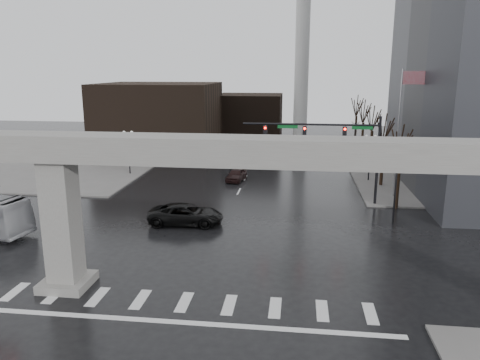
{
  "coord_description": "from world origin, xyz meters",
  "views": [
    {
      "loc": [
        5.69,
        -22.98,
        12.04
      ],
      "look_at": [
        1.82,
        8.25,
        4.5
      ],
      "focal_mm": 35.0,
      "sensor_mm": 36.0,
      "label": 1
    }
  ],
  "objects": [
    {
      "name": "signal_mast_arm",
      "position": [
        8.99,
        18.8,
        5.83
      ],
      "size": [
        12.12,
        0.43,
        8.0
      ],
      "color": "black",
      "rests_on": "ground"
    },
    {
      "name": "ground",
      "position": [
        0.0,
        0.0,
        0.0
      ],
      "size": [
        160.0,
        160.0,
        0.0
      ],
      "primitive_type": "plane",
      "color": "black",
      "rests_on": "ground"
    },
    {
      "name": "tree_right_2",
      "position": [
        14.53,
        34.02,
        2.91
      ],
      "size": [
        1.1,
        1.63,
        7.85
      ],
      "color": "black",
      "rests_on": "ground"
    },
    {
      "name": "lamp_right_1",
      "position": [
        13.5,
        28.0,
        3.47
      ],
      "size": [
        1.22,
        0.32,
        5.11
      ],
      "color": "black",
      "rests_on": "ground"
    },
    {
      "name": "pickup_truck",
      "position": [
        -2.88,
        11.4,
        0.81
      ],
      "size": [
        6.01,
        3.03,
        1.63
      ],
      "primitive_type": "imported",
      "rotation": [
        0.0,
        0.0,
        1.63
      ],
      "color": "black",
      "rests_on": "ground"
    },
    {
      "name": "lamp_right_0",
      "position": [
        13.5,
        14.0,
        3.47
      ],
      "size": [
        1.22,
        0.32,
        5.11
      ],
      "color": "black",
      "rests_on": "ground"
    },
    {
      "name": "tree_right_1",
      "position": [
        14.53,
        26.02,
        2.85
      ],
      "size": [
        1.09,
        1.61,
        7.67
      ],
      "color": "black",
      "rests_on": "ground"
    },
    {
      "name": "flagpole_assembly",
      "position": [
        15.29,
        22.0,
        7.53
      ],
      "size": [
        2.06,
        0.12,
        12.0
      ],
      "color": "silver",
      "rests_on": "ground"
    },
    {
      "name": "tree_right_3",
      "position": [
        14.53,
        42.02,
        2.98
      ],
      "size": [
        1.11,
        1.66,
        8.02
      ],
      "color": "black",
      "rests_on": "ground"
    },
    {
      "name": "sidewalk_nw",
      "position": [
        -26.0,
        36.0,
        0.07
      ],
      "size": [
        28.0,
        36.0,
        0.15
      ],
      "primitive_type": "cube",
      "color": "slate",
      "rests_on": "ground"
    },
    {
      "name": "smokestack",
      "position": [
        6.0,
        46.0,
        13.35
      ],
      "size": [
        3.6,
        3.6,
        30.0
      ],
      "color": "silver",
      "rests_on": "ground"
    },
    {
      "name": "sidewalk_ne",
      "position": [
        26.0,
        36.0,
        0.07
      ],
      "size": [
        28.0,
        36.0,
        0.15
      ],
      "primitive_type": "cube",
      "color": "slate",
      "rests_on": "ground"
    },
    {
      "name": "lamp_left_0",
      "position": [
        -13.5,
        14.0,
        3.47
      ],
      "size": [
        1.22,
        0.32,
        5.11
      ],
      "color": "black",
      "rests_on": "ground"
    },
    {
      "name": "elevated_guideway",
      "position": [
        1.26,
        0.0,
        6.88
      ],
      "size": [
        48.0,
        2.6,
        8.7
      ],
      "color": "gray",
      "rests_on": "ground"
    },
    {
      "name": "lamp_right_2",
      "position": [
        13.5,
        42.0,
        3.47
      ],
      "size": [
        1.22,
        0.32,
        5.11
      ],
      "color": "black",
      "rests_on": "ground"
    },
    {
      "name": "lamp_left_1",
      "position": [
        -13.5,
        28.0,
        3.47
      ],
      "size": [
        1.22,
        0.32,
        5.11
      ],
      "color": "black",
      "rests_on": "ground"
    },
    {
      "name": "tree_right_0",
      "position": [
        14.53,
        18.02,
        2.79
      ],
      "size": [
        1.09,
        1.58,
        7.5
      ],
      "color": "black",
      "rests_on": "ground"
    },
    {
      "name": "tree_right_4",
      "position": [
        14.53,
        50.02,
        3.04
      ],
      "size": [
        1.12,
        1.69,
        8.19
      ],
      "color": "black",
      "rests_on": "ground"
    },
    {
      "name": "lamp_left_2",
      "position": [
        -13.5,
        42.0,
        3.47
      ],
      "size": [
        1.22,
        0.32,
        5.11
      ],
      "color": "black",
      "rests_on": "ground"
    },
    {
      "name": "building_far_left",
      "position": [
        -14.0,
        42.0,
        5.0
      ],
      "size": [
        16.0,
        14.0,
        10.0
      ],
      "primitive_type": "cube",
      "color": "black",
      "rests_on": "ground"
    },
    {
      "name": "building_far_mid",
      "position": [
        -2.0,
        52.0,
        4.0
      ],
      "size": [
        10.0,
        10.0,
        8.0
      ],
      "primitive_type": "cube",
      "color": "black",
      "rests_on": "ground"
    },
    {
      "name": "far_car",
      "position": [
        -0.85,
        26.54,
        0.68
      ],
      "size": [
        2.23,
        4.19,
        1.36
      ],
      "primitive_type": "imported",
      "rotation": [
        0.0,
        0.0,
        -0.16
      ],
      "color": "black",
      "rests_on": "ground"
    }
  ]
}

